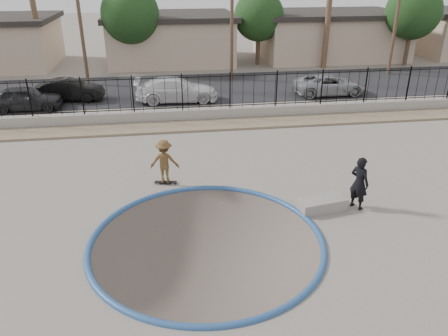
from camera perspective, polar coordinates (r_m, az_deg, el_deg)
name	(u,v)px	position (r m, az deg, el deg)	size (l,w,h in m)	color
ground	(182,129)	(25.29, -5.48, 5.03)	(120.00, 120.00, 2.20)	gray
bowl_pit	(207,241)	(13.13, -2.28, -9.55)	(6.84, 6.84, 1.80)	#50473D
coping_ring	(207,241)	(13.13, -2.28, -9.55)	(7.04, 7.04, 0.20)	navy
rock_strip	(185,126)	(22.26, -5.17, 5.42)	(42.00, 1.60, 0.11)	#887959
retaining_wall	(183,115)	(23.23, -5.37, 6.88)	(42.00, 0.45, 0.60)	gray
fence	(182,93)	(22.89, -5.49, 9.74)	(40.00, 0.04, 1.80)	black
street	(177,89)	(29.74, -6.15, 10.28)	(90.00, 8.00, 0.04)	black
house_center	(171,38)	(38.69, -6.99, 16.56)	(10.60, 8.60, 3.90)	tan
house_east	(329,34)	(41.50, 13.58, 16.63)	(12.60, 8.60, 3.90)	tan
utility_pole_left	(79,13)	(31.30, -18.40, 18.68)	(1.70, 0.24, 9.00)	#473323
utility_pole_mid	(232,7)	(31.30, 1.04, 20.31)	(1.70, 0.24, 9.50)	#473323
utility_pole_right	(398,9)	(35.31, 21.79, 18.78)	(1.70, 0.24, 9.00)	#473323
street_tree_left	(130,14)	(34.99, -12.17, 19.01)	(4.32, 4.32, 6.36)	#473323
street_tree_mid	(259,16)	(36.86, 4.57, 19.17)	(3.96, 3.96, 5.83)	#473323
street_tree_right	(413,12)	(39.43, 23.51, 18.22)	(4.32, 4.32, 6.36)	#473323
skater	(165,164)	(16.19, -7.78, 0.57)	(1.06, 0.61, 1.65)	brown
skateboard	(166,182)	(16.51, -7.63, -1.85)	(0.85, 0.34, 0.07)	black
videographer	(359,183)	(15.08, 17.25, -1.88)	(0.67, 0.44, 1.84)	black
concrete_ledge	(321,204)	(14.96, 12.60, -4.64)	(1.60, 0.70, 0.40)	gray
car_a	(25,98)	(27.13, -24.50, 8.30)	(1.60, 3.97, 1.35)	black
car_b	(70,90)	(28.15, -19.52, 9.59)	(1.38, 3.96, 1.30)	black
car_c	(177,90)	(26.59, -6.21, 10.15)	(1.98, 4.87, 1.41)	silver
car_d	(330,85)	(28.71, 13.62, 10.55)	(2.10, 4.56, 1.27)	#94979C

